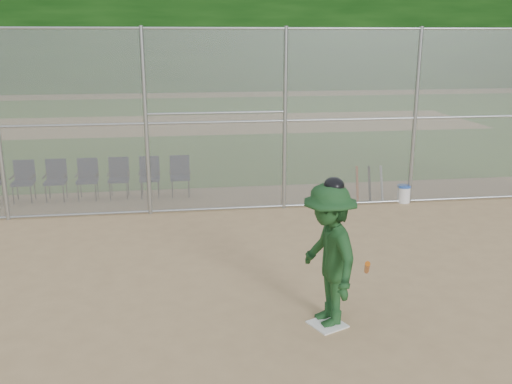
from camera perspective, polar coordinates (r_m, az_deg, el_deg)
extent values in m
plane|color=tan|center=(8.30, 2.51, -11.96)|extent=(100.00, 100.00, 0.00)
plane|color=#376B20|center=(25.56, -4.99, 6.80)|extent=(100.00, 100.00, 0.00)
plane|color=tan|center=(25.56, -4.99, 6.81)|extent=(24.00, 24.00, 0.00)
cube|color=gray|center=(12.45, -1.65, 7.04)|extent=(16.00, 0.02, 4.00)
cylinder|color=#9EA3A8|center=(12.31, -1.72, 16.05)|extent=(16.00, 0.05, 0.05)
cube|color=black|center=(42.29, -6.59, 17.62)|extent=(80.00, 5.00, 11.00)
cube|color=white|center=(8.03, 7.15, -12.98)|extent=(0.57, 0.57, 0.02)
imported|color=#1C4620|center=(7.69, 7.26, -6.29)|extent=(0.91, 1.37, 1.97)
ellipsoid|color=black|center=(7.39, 7.50, 0.60)|extent=(0.27, 0.30, 0.23)
cylinder|color=#CE5B13|center=(7.46, 11.05, -7.44)|extent=(0.32, 0.75, 0.47)
cylinder|color=white|center=(13.86, 14.54, -0.26)|extent=(0.31, 0.31, 0.37)
cylinder|color=#2851B1|center=(13.81, 14.60, 0.56)|extent=(0.33, 0.33, 0.05)
cylinder|color=#D84C14|center=(13.65, 10.09, 0.79)|extent=(0.06, 0.26, 0.84)
cylinder|color=black|center=(13.75, 11.28, 0.82)|extent=(0.06, 0.29, 0.83)
cylinder|color=#B2B2B7|center=(13.85, 12.45, 0.85)|extent=(0.06, 0.32, 0.83)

